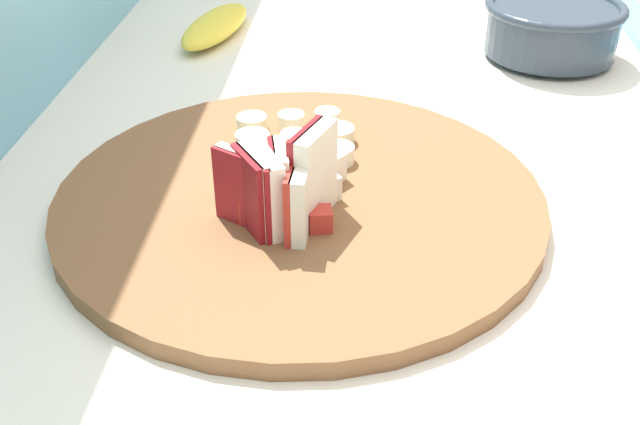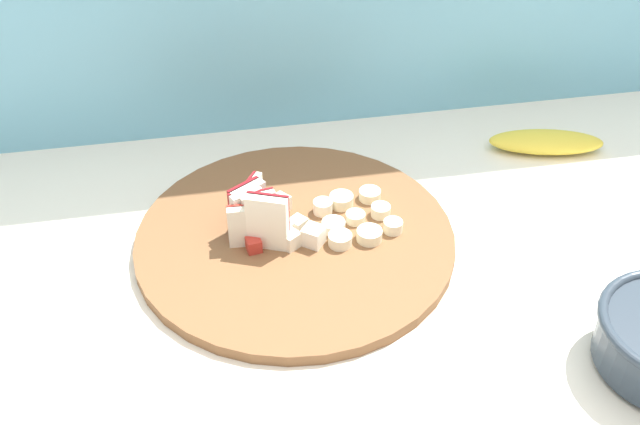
% 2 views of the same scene
% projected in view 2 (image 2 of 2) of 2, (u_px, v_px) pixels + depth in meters
% --- Properties ---
extents(tile_backsplash, '(2.40, 0.04, 1.42)m').
position_uv_depth(tile_backsplash, '(285.00, 202.00, 1.18)').
color(tile_backsplash, '#6BADC6').
rests_on(tile_backsplash, ground).
extents(cutting_board, '(0.36, 0.36, 0.01)m').
position_uv_depth(cutting_board, '(295.00, 239.00, 0.86)').
color(cutting_board, brown).
rests_on(cutting_board, tiled_countertop).
extents(apple_wedge_fan, '(0.07, 0.08, 0.07)m').
position_uv_depth(apple_wedge_fan, '(254.00, 214.00, 0.84)').
color(apple_wedge_fan, maroon).
rests_on(apple_wedge_fan, cutting_board).
extents(apple_dice_pile, '(0.09, 0.10, 0.02)m').
position_uv_depth(apple_dice_pile, '(284.00, 228.00, 0.85)').
color(apple_dice_pile, '#EFE5CC').
rests_on(apple_dice_pile, cutting_board).
extents(banana_slice_rows, '(0.09, 0.10, 0.02)m').
position_uv_depth(banana_slice_rows, '(355.00, 217.00, 0.87)').
color(banana_slice_rows, '#F4EAC6').
rests_on(banana_slice_rows, cutting_board).
extents(banana_peel, '(0.16, 0.08, 0.03)m').
position_uv_depth(banana_peel, '(546.00, 142.00, 1.01)').
color(banana_peel, gold).
rests_on(banana_peel, tiled_countertop).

